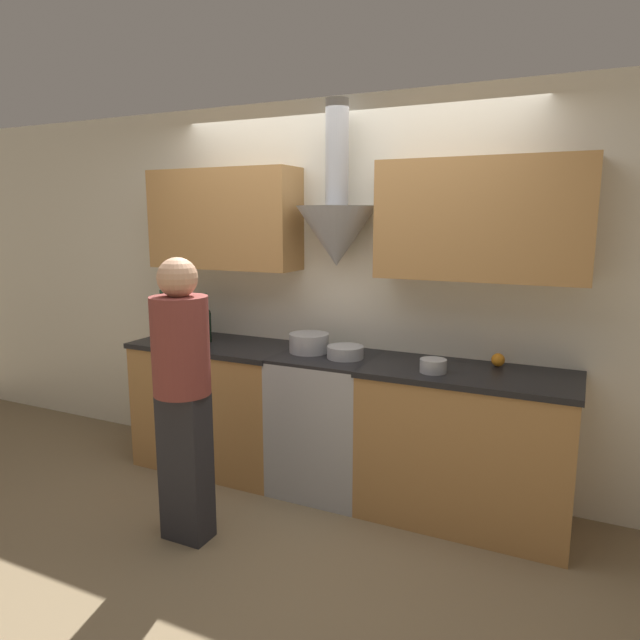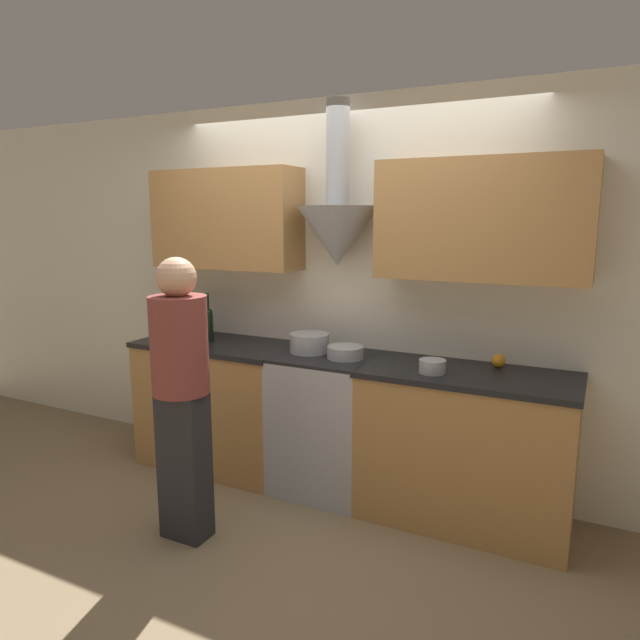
{
  "view_description": "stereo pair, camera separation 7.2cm",
  "coord_description": "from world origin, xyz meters",
  "views": [
    {
      "loc": [
        1.52,
        -2.95,
        1.82
      ],
      "look_at": [
        0.0,
        0.24,
        1.18
      ],
      "focal_mm": 32.0,
      "sensor_mm": 36.0,
      "label": 1
    },
    {
      "loc": [
        1.59,
        -2.92,
        1.82
      ],
      "look_at": [
        0.0,
        0.24,
        1.18
      ],
      "focal_mm": 32.0,
      "sensor_mm": 36.0,
      "label": 2
    }
  ],
  "objects": [
    {
      "name": "mixing_bowl",
      "position": [
        0.14,
        0.32,
        0.97
      ],
      "size": [
        0.23,
        0.23,
        0.08
      ],
      "color": "#A8AAAF",
      "rests_on": "stove_range"
    },
    {
      "name": "stock_pot",
      "position": [
        -0.14,
        0.37,
        0.99
      ],
      "size": [
        0.27,
        0.27,
        0.13
      ],
      "color": "#A8AAAF",
      "rests_on": "stove_range"
    },
    {
      "name": "orange_fruit",
      "position": [
        1.06,
        0.53,
        0.97
      ],
      "size": [
        0.08,
        0.08,
        0.08
      ],
      "color": "orange",
      "rests_on": "counter_right"
    },
    {
      "name": "saucepan",
      "position": [
        0.74,
        0.23,
        0.97
      ],
      "size": [
        0.16,
        0.16,
        0.08
      ],
      "color": "#A8AAAF",
      "rests_on": "counter_right"
    },
    {
      "name": "wine_bottle_1",
      "position": [
        -1.27,
        0.36,
        1.06
      ],
      "size": [
        0.07,
        0.07,
        0.34
      ],
      "color": "black",
      "rests_on": "counter_left"
    },
    {
      "name": "wine_bottle_2",
      "position": [
        -1.17,
        0.34,
        1.07
      ],
      "size": [
        0.08,
        0.08,
        0.36
      ],
      "color": "black",
      "rests_on": "counter_left"
    },
    {
      "name": "stove_range",
      "position": [
        0.0,
        0.34,
        0.47
      ],
      "size": [
        0.63,
        0.6,
        0.93
      ],
      "color": "#A8AAAF",
      "rests_on": "ground_plane"
    },
    {
      "name": "wine_bottle_0",
      "position": [
        -1.37,
        0.36,
        1.07
      ],
      "size": [
        0.07,
        0.07,
        0.35
      ],
      "color": "black",
      "rests_on": "counter_left"
    },
    {
      "name": "counter_left",
      "position": [
        -0.88,
        0.34,
        0.46
      ],
      "size": [
        1.15,
        0.62,
        0.93
      ],
      "color": "#B27F47",
      "rests_on": "ground_plane"
    },
    {
      "name": "ground_plane",
      "position": [
        0.0,
        0.0,
        0.0
      ],
      "size": [
        12.0,
        12.0,
        0.0
      ],
      "primitive_type": "plane",
      "color": "#847051"
    },
    {
      "name": "person_foreground_left",
      "position": [
        -0.46,
        -0.56,
        0.9
      ],
      "size": [
        0.31,
        0.31,
        1.61
      ],
      "color": "#28282D",
      "rests_on": "ground_plane"
    },
    {
      "name": "counter_right",
      "position": [
        0.92,
        0.34,
        0.46
      ],
      "size": [
        1.24,
        0.62,
        0.93
      ],
      "color": "#B27F47",
      "rests_on": "ground_plane"
    },
    {
      "name": "wine_bottle_3",
      "position": [
        -1.06,
        0.35,
        1.05
      ],
      "size": [
        0.08,
        0.08,
        0.3
      ],
      "color": "black",
      "rests_on": "counter_left"
    },
    {
      "name": "wall_back",
      "position": [
        0.02,
        0.61,
        1.46
      ],
      "size": [
        8.4,
        0.53,
        2.6
      ],
      "color": "silver",
      "rests_on": "ground_plane"
    },
    {
      "name": "wine_bottle_4",
      "position": [
        -0.96,
        0.33,
        1.07
      ],
      "size": [
        0.08,
        0.08,
        0.35
      ],
      "color": "black",
      "rests_on": "counter_left"
    }
  ]
}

